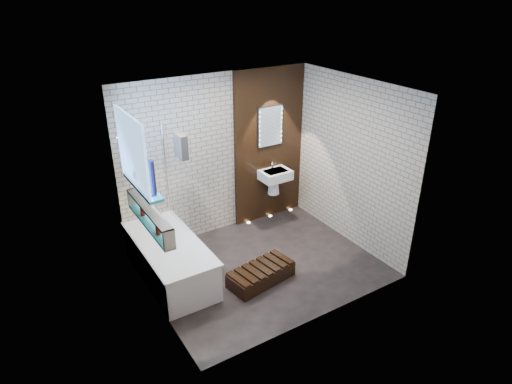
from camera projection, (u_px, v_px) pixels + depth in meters
ground at (261, 266)px, 6.55m from camera, size 3.20×3.20×0.00m
room_shell at (262, 186)px, 5.99m from camera, size 3.24×3.20×2.60m
walnut_panel at (269, 146)px, 7.41m from camera, size 1.30×0.06×2.60m
clerestory_window at (134, 159)px, 5.25m from camera, size 0.18×1.00×0.94m
display_niche at (150, 217)px, 5.42m from camera, size 0.14×1.30×0.26m
bathtub at (170, 260)px, 6.19m from camera, size 0.79×1.74×0.70m
bath_screen at (176, 179)px, 6.26m from camera, size 0.01×0.78×1.40m
towel at (181, 146)px, 5.80m from camera, size 0.10×0.25×0.33m
shower_head at (139, 134)px, 5.79m from camera, size 0.18×0.18×0.02m
washbasin at (275, 178)px, 7.48m from camera, size 0.50×0.36×0.58m
led_mirror at (270, 126)px, 7.23m from camera, size 0.50×0.02×0.70m
walnut_step at (261, 275)px, 6.18m from camera, size 0.99×0.56×0.21m
niche_bottles at (149, 219)px, 5.45m from camera, size 0.06×0.61×0.15m
sill_vases at (144, 176)px, 5.32m from camera, size 0.20×0.55×0.43m
floor_uplights at (270, 216)px, 7.92m from camera, size 0.96×0.06×0.01m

